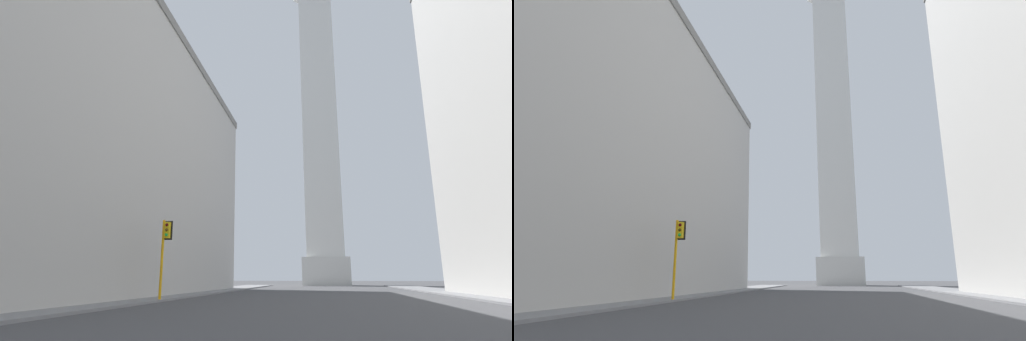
{
  "view_description": "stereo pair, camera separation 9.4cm",
  "coord_description": "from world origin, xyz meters",
  "views": [
    {
      "loc": [
        0.41,
        -0.35,
        1.56
      ],
      "look_at": [
        -11.69,
        68.22,
        20.27
      ],
      "focal_mm": 28.0,
      "sensor_mm": 36.0,
      "label": 1
    },
    {
      "loc": [
        0.51,
        -0.33,
        1.56
      ],
      "look_at": [
        -11.69,
        68.22,
        20.27
      ],
      "focal_mm": 28.0,
      "sensor_mm": 36.0,
      "label": 2
    }
  ],
  "objects": [
    {
      "name": "sidewalk_left",
      "position": [
        -13.01,
        30.2,
        0.07
      ],
      "size": [
        5.0,
        100.65,
        0.15
      ],
      "primitive_type": "cube",
      "color": "slate",
      "rests_on": "ground_plane"
    },
    {
      "name": "obelisk",
      "position": [
        0.0,
        83.88,
        36.39
      ],
      "size": [
        9.27,
        9.27,
        75.52
      ],
      "color": "silver",
      "rests_on": "ground_plane"
    },
    {
      "name": "traffic_light_mid_left",
      "position": [
        -10.61,
        25.93,
        3.59
      ],
      "size": [
        0.77,
        0.5,
        5.44
      ],
      "color": "orange",
      "rests_on": "ground_plane"
    },
    {
      "name": "building_left",
      "position": [
        -26.11,
        30.6,
        12.38
      ],
      "size": [
        27.07,
        51.35,
        24.75
      ],
      "color": "#B2AFAA",
      "rests_on": "ground_plane"
    }
  ]
}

